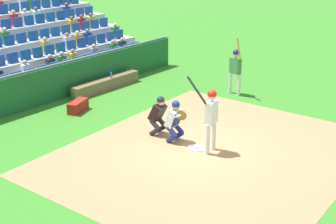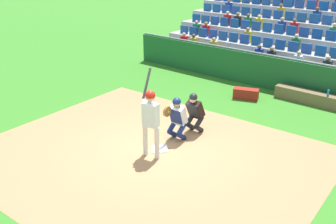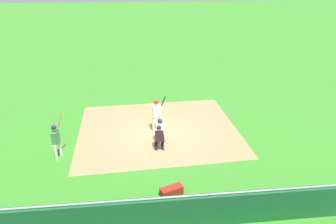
{
  "view_description": "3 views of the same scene",
  "coord_description": "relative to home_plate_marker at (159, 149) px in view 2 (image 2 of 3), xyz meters",
  "views": [
    {
      "loc": [
        10.28,
        7.35,
        5.85
      ],
      "look_at": [
        0.57,
        -0.59,
        1.14
      ],
      "focal_mm": 51.77,
      "sensor_mm": 36.0,
      "label": 1
    },
    {
      "loc": [
        -6.21,
        7.1,
        5.08
      ],
      "look_at": [
        -0.02,
        -0.34,
        1.01
      ],
      "focal_mm": 41.7,
      "sensor_mm": 36.0,
      "label": 2
    },
    {
      "loc": [
        -0.96,
        -13.99,
        7.99
      ],
      "look_at": [
        0.5,
        -0.06,
        1.32
      ],
      "focal_mm": 31.43,
      "sensor_mm": 36.0,
      "label": 3
    }
  ],
  "objects": [
    {
      "name": "water_bottle_on_bench",
      "position": [
        -2.44,
        -5.94,
        0.54
      ],
      "size": [
        0.07,
        0.07,
        0.22
      ],
      "primitive_type": "cylinder",
      "color": "blue",
      "rests_on": "dugout_bench"
    },
    {
      "name": "dugout_wall",
      "position": [
        0.0,
        -6.55,
        0.64
      ],
      "size": [
        13.18,
        0.24,
        1.36
      ],
      "color": "#19572B",
      "rests_on": "ground_plane"
    },
    {
      "name": "batter_at_plate",
      "position": [
        -0.07,
        0.41,
        1.14
      ],
      "size": [
        0.74,
        0.68,
        2.24
      ],
      "color": "silver",
      "rests_on": "ground_plane"
    },
    {
      "name": "home_plate_umpire",
      "position": [
        -0.08,
        -1.49,
        0.68
      ],
      "size": [
        0.47,
        0.49,
        1.27
      ],
      "color": "black",
      "rests_on": "ground_plane"
    },
    {
      "name": "infield_dirt_patch",
      "position": [
        0.0,
        0.5,
        -0.01
      ],
      "size": [
        9.06,
        7.69,
        0.01
      ],
      "primitive_type": "cube",
      "rotation": [
        0.0,
        0.0,
        0.05
      ],
      "color": "#A67A51",
      "rests_on": "ground_plane"
    },
    {
      "name": "equipment_duffel_bag",
      "position": [
        0.13,
        -4.96,
        0.18
      ],
      "size": [
        0.97,
        0.65,
        0.38
      ],
      "primitive_type": "cube",
      "rotation": [
        0.0,
        0.0,
        0.35
      ],
      "color": "maroon",
      "rests_on": "ground_plane"
    },
    {
      "name": "home_plate_marker",
      "position": [
        0.0,
        0.0,
        0.0
      ],
      "size": [
        0.62,
        0.62,
        0.02
      ],
      "primitive_type": "cube",
      "rotation": [
        0.0,
        0.0,
        0.79
      ],
      "color": "white",
      "rests_on": "infield_dirt_patch"
    },
    {
      "name": "bleacher_stand",
      "position": [
        -0.01,
        -11.83,
        1.02
      ],
      "size": [
        14.03,
        6.29,
        3.51
      ],
      "color": "#9D9E9B",
      "rests_on": "ground_plane"
    },
    {
      "name": "catcher_crouching",
      "position": [
        0.02,
        -0.77,
        0.71
      ],
      "size": [
        0.49,
        0.74,
        1.31
      ],
      "color": "navy",
      "rests_on": "ground_plane"
    },
    {
      "name": "dugout_bench",
      "position": [
        -2.22,
        -6.0,
        0.2
      ],
      "size": [
        3.28,
        0.4,
        0.44
      ],
      "primitive_type": "cube",
      "color": "brown",
      "rests_on": "ground_plane"
    },
    {
      "name": "ground_plane",
      "position": [
        0.0,
        0.0,
        -0.02
      ],
      "size": [
        160.0,
        160.0,
        0.0
      ],
      "primitive_type": "plane",
      "color": "#347B24"
    }
  ]
}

